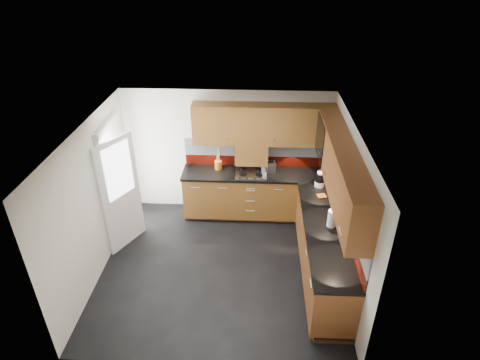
# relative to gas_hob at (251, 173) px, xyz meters

# --- Properties ---
(room) EXTENTS (4.00, 3.80, 2.64)m
(room) POSITION_rel_gas_hob_xyz_m (-0.45, -1.47, 0.54)
(room) COLOR black
(base_cabinets) EXTENTS (2.70, 3.20, 0.95)m
(base_cabinets) POSITION_rel_gas_hob_xyz_m (0.62, -0.75, -0.52)
(base_cabinets) COLOR brown
(base_cabinets) RESTS_ON room
(countertop) EXTENTS (2.72, 3.22, 0.04)m
(countertop) POSITION_rel_gas_hob_xyz_m (0.60, -0.77, -0.03)
(countertop) COLOR black
(countertop) RESTS_ON base_cabinets
(backsplash) EXTENTS (2.70, 3.20, 0.54)m
(backsplash) POSITION_rel_gas_hob_xyz_m (0.83, -0.54, 0.26)
(backsplash) COLOR maroon
(backsplash) RESTS_ON countertop
(upper_cabinets) EXTENTS (2.50, 3.20, 0.72)m
(upper_cabinets) POSITION_rel_gas_hob_xyz_m (0.78, -0.69, 0.88)
(upper_cabinets) COLOR brown
(upper_cabinets) RESTS_ON room
(extractor_hood) EXTENTS (0.60, 0.33, 0.40)m
(extractor_hood) POSITION_rel_gas_hob_xyz_m (-0.00, 0.17, 0.33)
(extractor_hood) COLOR brown
(extractor_hood) RESTS_ON room
(glass_cabinet) EXTENTS (0.32, 0.80, 0.66)m
(glass_cabinet) POSITION_rel_gas_hob_xyz_m (1.26, -0.40, 0.91)
(glass_cabinet) COLOR black
(glass_cabinet) RESTS_ON room
(back_door) EXTENTS (0.42, 1.19, 2.04)m
(back_door) POSITION_rel_gas_hob_xyz_m (-2.23, -0.72, 0.08)
(back_door) COLOR white
(back_door) RESTS_ON room
(gas_hob) EXTENTS (0.57, 0.50, 0.04)m
(gas_hob) POSITION_rel_gas_hob_xyz_m (0.00, 0.00, 0.00)
(gas_hob) COLOR silver
(gas_hob) RESTS_ON countertop
(utensil_pot) EXTENTS (0.13, 0.13, 0.47)m
(utensil_pot) POSITION_rel_gas_hob_xyz_m (-0.62, 0.15, 0.09)
(utensil_pot) COLOR orange
(utensil_pot) RESTS_ON countertop
(toaster) EXTENTS (0.28, 0.19, 0.19)m
(toaster) POSITION_rel_gas_hob_xyz_m (0.31, 0.10, 0.08)
(toaster) COLOR silver
(toaster) RESTS_ON countertop
(food_processor) EXTENTS (0.17, 0.17, 0.29)m
(food_processor) POSITION_rel_gas_hob_xyz_m (1.19, -0.39, 0.12)
(food_processor) COLOR white
(food_processor) RESTS_ON countertop
(paper_towel) EXTENTS (0.17, 0.17, 0.27)m
(paper_towel) POSITION_rel_gas_hob_xyz_m (1.23, -1.54, 0.12)
(paper_towel) COLOR white
(paper_towel) RESTS_ON countertop
(orange_cloth) EXTENTS (0.17, 0.15, 0.02)m
(orange_cloth) POSITION_rel_gas_hob_xyz_m (1.19, -0.72, -0.01)
(orange_cloth) COLOR orange
(orange_cloth) RESTS_ON countertop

